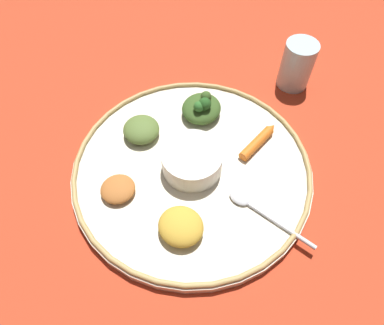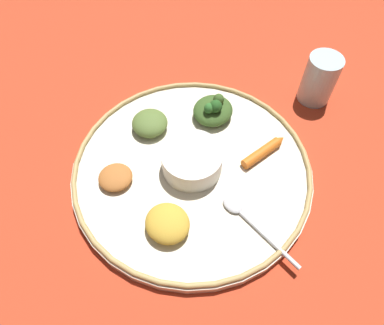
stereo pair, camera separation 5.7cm
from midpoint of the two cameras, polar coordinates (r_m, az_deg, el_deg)
The scene contains 11 objects.
ground_plane at distance 0.59m, azimuth 2.73°, elevation -1.90°, with size 2.40×2.40×0.00m, color #B7381E.
platter at distance 0.59m, azimuth 2.76°, elevation -1.47°, with size 0.39×0.39×0.02m, color beige.
platter_rim at distance 0.58m, azimuth 2.81°, elevation -0.87°, with size 0.39×0.39×0.01m, color tan.
center_bowl at distance 0.56m, azimuth 2.88°, elevation 0.18°, with size 0.10×0.10×0.04m.
spoon at distance 0.54m, azimuth 12.01°, elevation -9.15°, with size 0.15×0.04×0.01m.
greens_pile at distance 0.63m, azimuth 6.03°, elevation 8.30°, with size 0.09×0.09×0.05m.
carrot_near_spoon at distance 0.61m, azimuth 14.18°, elevation 1.60°, with size 0.03×0.09×0.02m.
mound_chickpea at distance 0.57m, azimuth -9.48°, elevation -2.59°, with size 0.05×0.05×0.02m, color #B2662D.
mound_lentil_yellow at distance 0.52m, azimuth -0.81°, elevation -10.05°, with size 0.07×0.06×0.03m, color gold.
mound_collards at distance 0.62m, azimuth -4.23°, elevation 6.19°, with size 0.06×0.06×0.03m, color #567033.
drinking_glass at distance 0.72m, azimuth 21.89°, elevation 11.83°, with size 0.06×0.06×0.09m.
Camera 2 is at (0.27, -0.17, 0.50)m, focal length 33.07 mm.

